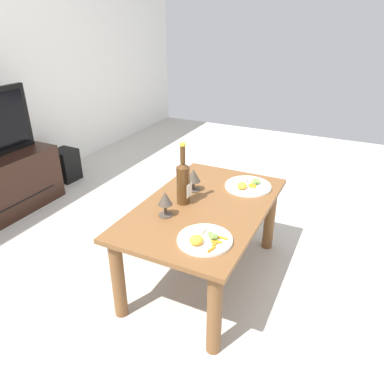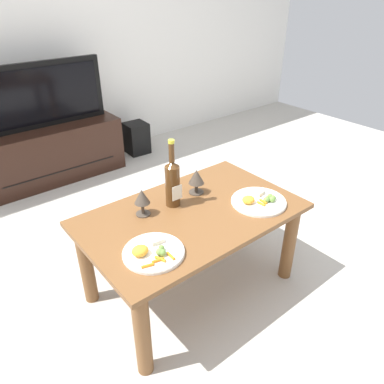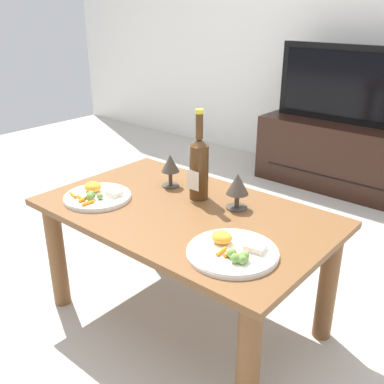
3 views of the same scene
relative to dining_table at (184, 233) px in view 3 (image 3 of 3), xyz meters
The scene contains 9 objects.
ground_plane 0.40m from the dining_table, ahead, with size 6.40×6.40×0.00m, color #B7B2A8.
dining_table is the anchor object (origin of this frame).
tv_stand 1.78m from the dining_table, 93.18° to the left, with size 1.15×0.43×0.46m.
tv_screen 1.80m from the dining_table, 93.19° to the left, with size 1.03×0.05×0.50m.
wine_bottle 0.26m from the dining_table, 103.35° to the left, with size 0.07×0.08×0.35m.
goblet_left 0.30m from the dining_table, 145.16° to the left, with size 0.08×0.08×0.14m.
goblet_right 0.27m from the dining_table, 44.27° to the left, with size 0.08×0.08×0.14m.
dinner_plate_left 0.37m from the dining_table, 155.93° to the right, with size 0.26×0.26×0.05m.
dinner_plate_right 0.37m from the dining_table, 24.16° to the right, with size 0.28×0.28×0.05m.
Camera 3 is at (0.98, -1.11, 1.19)m, focal length 41.55 mm.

